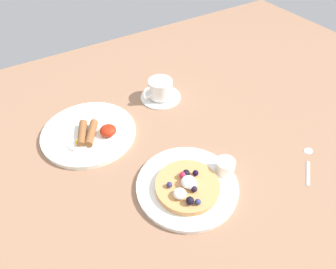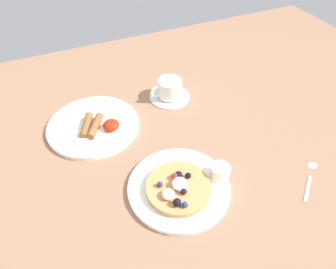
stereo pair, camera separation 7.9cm
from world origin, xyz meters
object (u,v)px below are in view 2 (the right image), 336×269
object	(u,v)px
breakfast_plate	(94,126)
coffee_saucer	(170,96)
teaspoon	(311,173)
coffee_cup	(169,88)
pancake_plate	(179,187)
syrup_ramekin	(220,172)

from	to	relation	value
breakfast_plate	coffee_saucer	size ratio (longest dim) A/B	2.03
breakfast_plate	teaspoon	distance (m)	0.60
coffee_cup	teaspoon	xyz separation A→B (m)	(0.20, -0.43, -0.04)
pancake_plate	coffee_saucer	bearing A→B (deg)	69.33
teaspoon	pancake_plate	bearing A→B (deg)	164.27
pancake_plate	coffee_cup	world-z (taller)	coffee_cup
syrup_ramekin	teaspoon	size ratio (longest dim) A/B	0.43
syrup_ramekin	breakfast_plate	xyz separation A→B (m)	(-0.24, 0.31, -0.02)
syrup_ramekin	coffee_saucer	world-z (taller)	syrup_ramekin
breakfast_plate	teaspoon	size ratio (longest dim) A/B	2.38
syrup_ramekin	teaspoon	xyz separation A→B (m)	(0.22, -0.08, -0.03)
coffee_saucer	teaspoon	distance (m)	0.48
coffee_saucer	teaspoon	world-z (taller)	coffee_saucer
teaspoon	syrup_ramekin	bearing A→B (deg)	160.71
pancake_plate	coffee_saucer	distance (m)	0.37
coffee_cup	teaspoon	size ratio (longest dim) A/B	0.96
teaspoon	coffee_saucer	bearing A→B (deg)	114.37
coffee_saucer	coffee_cup	size ratio (longest dim) A/B	1.22
pancake_plate	coffee_saucer	world-z (taller)	pancake_plate
coffee_cup	teaspoon	distance (m)	0.48
pancake_plate	coffee_cup	bearing A→B (deg)	69.56
syrup_ramekin	coffee_cup	xyz separation A→B (m)	(0.02, 0.36, 0.01)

